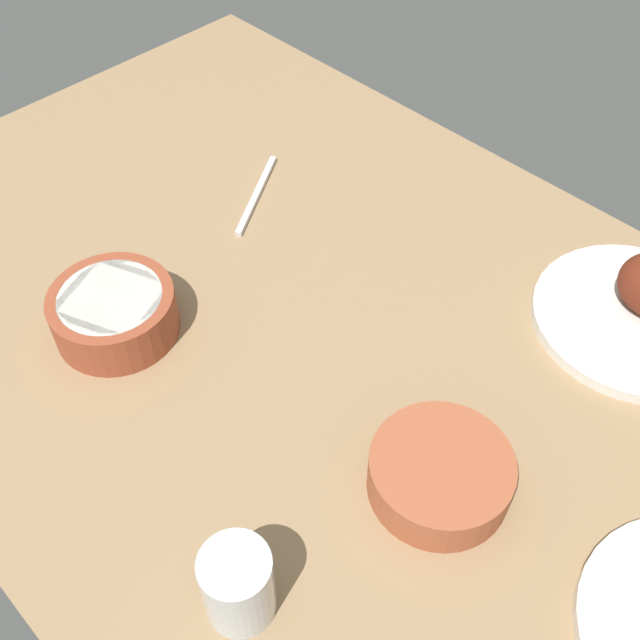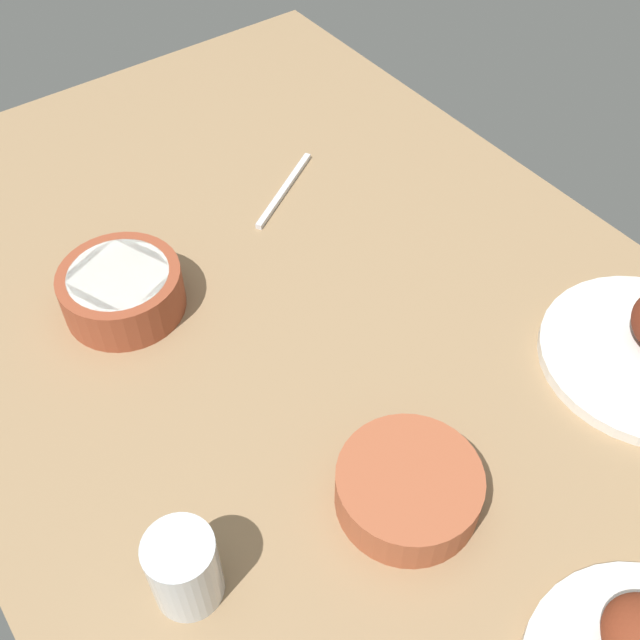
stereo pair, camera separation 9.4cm
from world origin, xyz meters
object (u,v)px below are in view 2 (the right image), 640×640
(bowl_pasta, at_px, (408,487))
(water_tumbler, at_px, (184,569))
(bowl_cream, at_px, (122,289))
(fork_loose, at_px, (284,190))

(bowl_pasta, bearing_deg, water_tumbler, -102.57)
(bowl_cream, bearing_deg, bowl_pasta, 14.87)
(water_tumbler, bearing_deg, fork_loose, 136.96)
(bowl_pasta, height_order, fork_loose, bowl_pasta)
(bowl_pasta, distance_m, water_tumbler, 0.24)
(bowl_cream, height_order, fork_loose, bowl_cream)
(water_tumbler, distance_m, fork_loose, 0.61)
(bowl_cream, distance_m, water_tumbler, 0.39)
(bowl_cream, height_order, water_tumbler, water_tumbler)
(bowl_pasta, bearing_deg, bowl_cream, -165.13)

